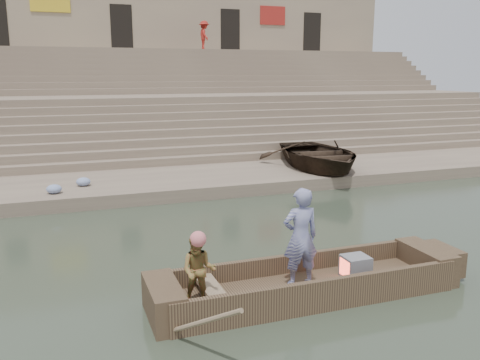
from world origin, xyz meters
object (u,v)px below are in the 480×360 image
main_rowboat (307,290)px  rowing_man (199,271)px  beached_rowboat (318,154)px  pedestrian (204,35)px  standing_man (300,237)px  television (355,267)px

main_rowboat → rowing_man: 2.12m
beached_rowboat → pedestrian: bearing=96.7°
main_rowboat → pedestrian: 24.45m
standing_man → beached_rowboat: 10.22m
main_rowboat → beached_rowboat: beached_rowboat is taller
beached_rowboat → pedestrian: (-0.23, 14.33, 5.14)m
main_rowboat → pedestrian: size_ratio=2.89×
standing_man → television: standing_man is taller
standing_man → pedestrian: bearing=-98.7°
rowing_man → pedestrian: bearing=96.9°
pedestrian → rowing_man: bearing=165.2°
rowing_man → pedestrian: 24.88m
standing_man → beached_rowboat: bearing=-116.8°
main_rowboat → television: bearing=0.0°
main_rowboat → beached_rowboat: size_ratio=0.99×
rowing_man → pedestrian: pedestrian is taller
television → beached_rowboat: size_ratio=0.09×
standing_man → television: (1.09, -0.05, -0.67)m
television → standing_man: bearing=177.4°
television → beached_rowboat: 9.78m
standing_man → pedestrian: size_ratio=1.01×
rowing_man → television: 3.00m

